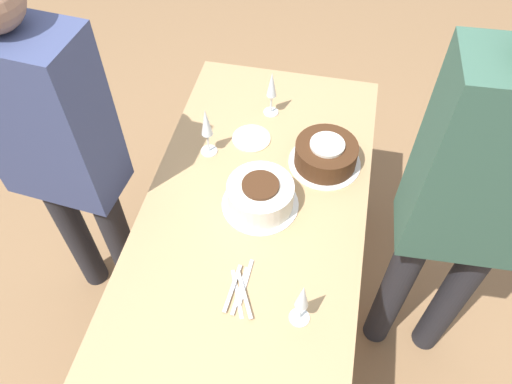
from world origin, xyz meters
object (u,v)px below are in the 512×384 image
at_px(person_cutting, 477,197).
at_px(person_watching, 56,147).
at_px(cake_front_chocolate, 326,154).
at_px(cake_center_white, 260,195).
at_px(wine_glass_far, 272,87).
at_px(wine_glass_near, 206,125).
at_px(wine_glass_extra, 302,299).

bearing_deg(person_cutting, person_watching, -2.45).
distance_m(cake_front_chocolate, person_watching, 0.96).
bearing_deg(cake_center_white, wine_glass_far, 6.22).
bearing_deg(wine_glass_far, person_watching, 128.46).
bearing_deg(wine_glass_near, wine_glass_extra, -143.72).
bearing_deg(cake_center_white, person_cutting, -92.69).
height_order(cake_front_chocolate, person_cutting, person_cutting).
distance_m(cake_front_chocolate, wine_glass_near, 0.46).
relative_size(cake_center_white, wine_glass_near, 1.27).
bearing_deg(wine_glass_extra, person_watching, 68.36).
bearing_deg(person_cutting, cake_front_chocolate, -33.59).
distance_m(wine_glass_far, person_cutting, 0.89).
distance_m(wine_glass_near, person_watching, 0.52).
xyz_separation_m(cake_front_chocolate, person_watching, (-0.28, 0.91, 0.14)).
distance_m(wine_glass_extra, person_cutting, 0.60).
bearing_deg(cake_center_white, cake_front_chocolate, -39.48).
xyz_separation_m(wine_glass_extra, person_cutting, (0.37, -0.46, 0.13)).
height_order(wine_glass_extra, person_watching, person_watching).
height_order(cake_front_chocolate, wine_glass_far, wine_glass_far).
distance_m(cake_center_white, wine_glass_near, 0.34).
bearing_deg(wine_glass_near, person_cutting, -105.00).
relative_size(wine_glass_far, person_watching, 0.13).
distance_m(cake_front_chocolate, person_cutting, 0.58).
relative_size(wine_glass_near, wine_glass_far, 1.05).
bearing_deg(cake_front_chocolate, person_cutting, -120.81).
distance_m(cake_center_white, wine_glass_extra, 0.45).
bearing_deg(wine_glass_near, cake_center_white, -130.75).
bearing_deg(wine_glass_near, wine_glass_far, -36.02).
bearing_deg(person_watching, cake_front_chocolate, 22.69).
height_order(wine_glass_far, person_watching, person_watching).
height_order(cake_front_chocolate, wine_glass_near, wine_glass_near).
height_order(cake_center_white, person_watching, person_watching).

